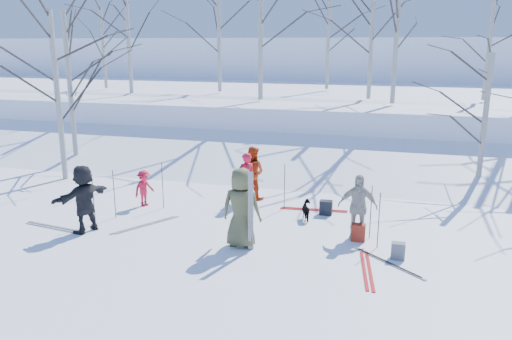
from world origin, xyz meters
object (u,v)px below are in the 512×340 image
(skier_olive_center, at_px, (241,208))
(backpack_grey, at_px, (398,251))
(skier_grey_west, at_px, (84,199))
(backpack_red, at_px, (358,232))
(skier_cream_east, at_px, (358,207))
(skier_red_seated, at_px, (144,188))
(skier_redor_behind, at_px, (252,173))
(skier_red_north, at_px, (246,179))
(dog, at_px, (308,211))
(backpack_dark, at_px, (326,208))

(skier_olive_center, distance_m, backpack_grey, 3.63)
(skier_grey_west, bearing_deg, backpack_red, 119.80)
(skier_cream_east, relative_size, backpack_grey, 4.25)
(skier_red_seated, xyz_separation_m, skier_cream_east, (6.19, -0.86, 0.27))
(skier_olive_center, bearing_deg, skier_redor_behind, -77.66)
(skier_red_north, relative_size, skier_grey_west, 0.90)
(skier_olive_center, distance_m, skier_cream_east, 2.83)
(skier_red_north, bearing_deg, dog, 112.75)
(skier_olive_center, distance_m, skier_red_seated, 4.21)
(skier_red_north, bearing_deg, backpack_red, 105.78)
(skier_red_seated, bearing_deg, backpack_red, -79.30)
(skier_grey_west, distance_m, backpack_grey, 7.66)
(backpack_dark, bearing_deg, skier_olive_center, -119.85)
(skier_red_north, relative_size, skier_red_seated, 1.45)
(skier_redor_behind, relative_size, dog, 2.63)
(skier_red_north, relative_size, backpack_dark, 3.89)
(skier_cream_east, distance_m, backpack_dark, 1.92)
(skier_red_seated, xyz_separation_m, dog, (4.80, 0.12, -0.27))
(skier_red_seated, distance_m, skier_grey_west, 2.32)
(skier_red_north, height_order, dog, skier_red_north)
(skier_olive_center, height_order, backpack_red, skier_olive_center)
(skier_redor_behind, relative_size, skier_grey_west, 0.94)
(backpack_red, bearing_deg, skier_cream_east, 113.89)
(skier_grey_west, distance_m, backpack_red, 6.84)
(skier_grey_west, relative_size, backpack_dark, 4.32)
(backpack_grey, bearing_deg, skier_red_seated, 165.69)
(skier_red_seated, bearing_deg, dog, -68.75)
(skier_red_north, relative_size, backpack_red, 3.71)
(skier_redor_behind, height_order, backpack_dark, skier_redor_behind)
(skier_olive_center, height_order, backpack_dark, skier_olive_center)
(backpack_grey, distance_m, backpack_dark, 3.18)
(skier_redor_behind, xyz_separation_m, dog, (1.98, -1.45, -0.55))
(skier_redor_behind, bearing_deg, backpack_dark, 172.21)
(skier_cream_east, distance_m, backpack_grey, 1.52)
(skier_red_north, xyz_separation_m, skier_cream_east, (3.37, -1.81, 0.03))
(skier_redor_behind, distance_m, skier_grey_west, 5.03)
(backpack_dark, bearing_deg, skier_cream_east, -57.98)
(skier_redor_behind, distance_m, backpack_dark, 2.63)
(dog, bearing_deg, backpack_dark, -150.20)
(skier_redor_behind, xyz_separation_m, skier_grey_west, (-3.27, -3.83, 0.05))
(skier_redor_behind, relative_size, backpack_grey, 4.27)
(skier_cream_east, relative_size, backpack_red, 3.85)
(skier_red_north, xyz_separation_m, skier_redor_behind, (0.01, 0.62, 0.03))
(skier_red_north, height_order, skier_redor_behind, skier_redor_behind)
(dog, relative_size, backpack_grey, 1.63)
(skier_red_north, relative_size, skier_cream_east, 0.96)
(skier_redor_behind, bearing_deg, skier_red_seated, 41.73)
(skier_cream_east, height_order, backpack_dark, skier_cream_east)
(skier_red_seated, distance_m, backpack_grey, 7.42)
(skier_olive_center, height_order, dog, skier_olive_center)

